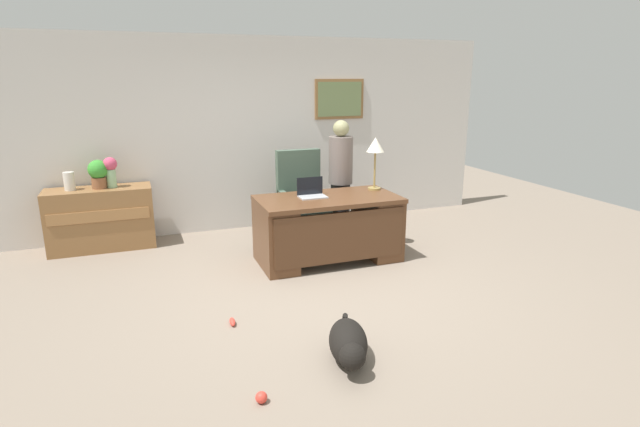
{
  "coord_description": "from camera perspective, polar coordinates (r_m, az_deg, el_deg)",
  "views": [
    {
      "loc": [
        -1.76,
        -4.56,
        2.17
      ],
      "look_at": [
        0.05,
        0.3,
        0.75
      ],
      "focal_mm": 28.4,
      "sensor_mm": 36.0,
      "label": 1
    }
  ],
  "objects": [
    {
      "name": "vase_empty",
      "position": [
        6.97,
        -26.42,
        3.28
      ],
      "size": [
        0.13,
        0.13,
        0.23
      ],
      "primitive_type": "cylinder",
      "color": "silver",
      "rests_on": "credenza"
    },
    {
      "name": "laptop",
      "position": [
        5.98,
        -0.97,
        2.43
      ],
      "size": [
        0.32,
        0.22,
        0.22
      ],
      "color": "#B2B5BA",
      "rests_on": "desk"
    },
    {
      "name": "dog_toy_ball",
      "position": [
        3.7,
        -6.62,
        -19.9
      ],
      "size": [
        0.08,
        0.08,
        0.08
      ],
      "primitive_type": "sphere",
      "color": "#E53F33",
      "rests_on": "ground_plane"
    },
    {
      "name": "vase_with_flowers",
      "position": [
        6.91,
        -22.53,
        4.58
      ],
      "size": [
        0.17,
        0.17,
        0.39
      ],
      "color": "#9AC998",
      "rests_on": "credenza"
    },
    {
      "name": "potted_plant",
      "position": [
        6.93,
        -23.72,
        4.23
      ],
      "size": [
        0.24,
        0.24,
        0.36
      ],
      "color": "brown",
      "rests_on": "credenza"
    },
    {
      "name": "armchair",
      "position": [
        6.82,
        -2.05,
        1.34
      ],
      "size": [
        0.6,
        0.59,
        1.21
      ],
      "color": "#475B4C",
      "rests_on": "ground_plane"
    },
    {
      "name": "dog_lying",
      "position": [
        4.06,
        3.24,
        -14.43
      ],
      "size": [
        0.45,
        0.72,
        0.3
      ],
      "color": "black",
      "rests_on": "ground_plane"
    },
    {
      "name": "desk",
      "position": [
        6.04,
        0.99,
        -1.52
      ],
      "size": [
        1.67,
        0.86,
        0.78
      ],
      "color": "brown",
      "rests_on": "ground_plane"
    },
    {
      "name": "ground_plane",
      "position": [
        5.35,
        0.66,
        -8.62
      ],
      "size": [
        12.0,
        12.0,
        0.0
      ],
      "primitive_type": "plane",
      "color": "gray"
    },
    {
      "name": "credenza",
      "position": [
        7.05,
        -23.46,
        -0.54
      ],
      "size": [
        1.28,
        0.5,
        0.79
      ],
      "color": "olive",
      "rests_on": "ground_plane"
    },
    {
      "name": "back_wall",
      "position": [
        7.42,
        -6.54,
        8.9
      ],
      "size": [
        7.0,
        0.16,
        2.7
      ],
      "color": "silver",
      "rests_on": "ground_plane"
    },
    {
      "name": "desk_lamp",
      "position": [
        6.32,
        6.26,
        7.33
      ],
      "size": [
        0.22,
        0.22,
        0.65
      ],
      "color": "#9E8447",
      "rests_on": "desk"
    },
    {
      "name": "dog_toy_bone",
      "position": [
        4.72,
        -9.84,
        -11.93
      ],
      "size": [
        0.06,
        0.15,
        0.05
      ],
      "primitive_type": "ellipsoid",
      "rotation": [
        0.0,
        0.0,
        1.51
      ],
      "color": "#E53F33",
      "rests_on": "ground_plane"
    },
    {
      "name": "person_standing",
      "position": [
        6.79,
        2.33,
        3.89
      ],
      "size": [
        0.32,
        0.32,
        1.61
      ],
      "color": "#262323",
      "rests_on": "ground_plane"
    }
  ]
}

